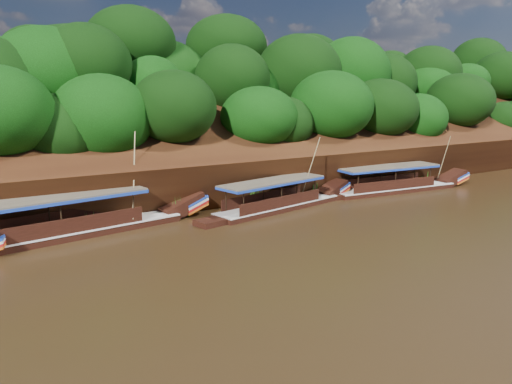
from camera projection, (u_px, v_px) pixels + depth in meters
ground at (330, 234)px, 31.71m from camera, size 160.00×160.00×0.00m
riverbank at (186, 162)px, 50.34m from camera, size 120.00×30.06×19.40m
boat_0 at (401, 185)px, 45.06m from camera, size 14.84×3.57×5.35m
boat_1 at (285, 201)px, 38.54m from camera, size 13.72×4.63×5.85m
boat_2 at (84, 225)px, 31.59m from camera, size 17.12×4.83×6.92m
reeds at (211, 200)px, 37.44m from camera, size 50.61×2.58×2.05m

